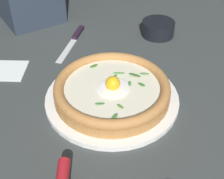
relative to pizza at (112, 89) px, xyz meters
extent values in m
cube|color=#383E3D|center=(-0.05, -0.02, -0.05)|extent=(2.40, 2.40, 0.03)
cylinder|color=white|center=(0.00, 0.00, -0.03)|extent=(0.31, 0.31, 0.01)
cylinder|color=#B37A3F|center=(0.00, 0.00, -0.01)|extent=(0.27, 0.27, 0.02)
torus|color=#B97B41|center=(0.00, 0.00, 0.01)|extent=(0.27, 0.27, 0.02)
cylinder|color=silver|center=(0.00, 0.00, 0.00)|extent=(0.23, 0.23, 0.00)
ellipsoid|color=white|center=(0.00, -0.01, 0.01)|extent=(0.08, 0.07, 0.01)
sphere|color=yellow|center=(0.00, -0.01, 0.02)|extent=(0.03, 0.03, 0.03)
ellipsoid|color=#387433|center=(-0.06, -0.02, 0.01)|extent=(0.02, 0.02, 0.01)
ellipsoid|color=#3E6F32|center=(-0.07, -0.07, 0.01)|extent=(0.03, 0.01, 0.00)
ellipsoid|color=#37712A|center=(0.05, -0.04, 0.01)|extent=(0.01, 0.02, 0.01)
ellipsoid|color=#519E4E|center=(0.05, 0.02, 0.01)|extent=(0.02, 0.03, 0.01)
ellipsoid|color=#3A6225|center=(0.07, -0.01, 0.01)|extent=(0.02, 0.03, 0.01)
ellipsoid|color=#377221|center=(0.03, 0.09, 0.01)|extent=(0.02, 0.01, 0.01)
ellipsoid|color=#478F46|center=(0.03, -0.02, 0.01)|extent=(0.02, 0.02, 0.00)
ellipsoid|color=#396C2F|center=(0.02, 0.02, 0.01)|extent=(0.04, 0.02, 0.01)
ellipsoid|color=#548746|center=(0.09, -0.03, 0.01)|extent=(0.02, 0.02, 0.00)
ellipsoid|color=#518435|center=(-0.04, -0.06, 0.01)|extent=(0.01, 0.02, 0.01)
cylinder|color=black|center=(0.32, 0.11, -0.01)|extent=(0.10, 0.10, 0.04)
cube|color=silver|center=(0.06, 0.25, -0.03)|extent=(0.12, 0.08, 0.00)
cube|color=black|center=(0.15, 0.30, -0.03)|extent=(0.08, 0.05, 0.01)
camera|label=1|loc=(-0.40, -0.38, 0.45)|focal=49.53mm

